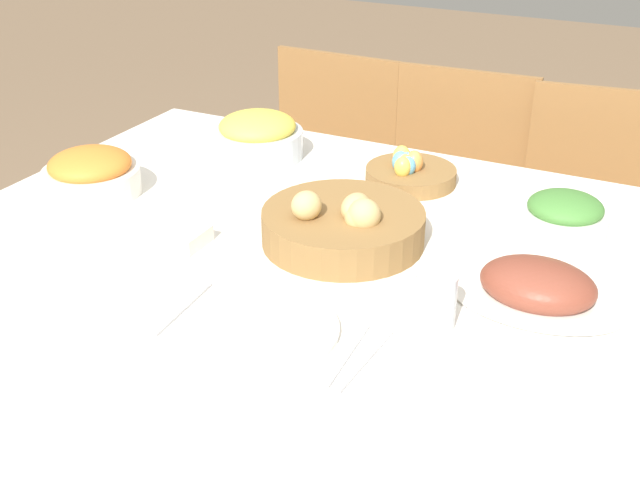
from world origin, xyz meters
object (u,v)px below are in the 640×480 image
(bread_basket, at_px, (343,226))
(dinner_plate, at_px, (261,329))
(chair_far_right, at_px, (591,240))
(pineapple_bowl, at_px, (258,136))
(chair_far_center, at_px, (447,212))
(green_salad_bowl, at_px, (564,217))
(spoon, at_px, (365,361))
(butter_dish, at_px, (172,234))
(ham_platter, at_px, (537,287))
(drinking_cup, at_px, (436,301))
(egg_basket, at_px, (409,172))
(chair_far_left, at_px, (318,186))
(knife, at_px, (347,355))
(fork, at_px, (183,308))
(carrot_bowl, at_px, (91,174))

(bread_basket, distance_m, dinner_plate, 0.34)
(chair_far_right, xyz_separation_m, pineapple_bowl, (-0.75, -0.52, 0.35))
(chair_far_center, bearing_deg, green_salad_bowl, -58.81)
(chair_far_right, height_order, pineapple_bowl, pineapple_bowl)
(spoon, height_order, butter_dish, butter_dish)
(ham_platter, height_order, dinner_plate, ham_platter)
(pineapple_bowl, height_order, dinner_plate, pineapple_bowl)
(butter_dish, bearing_deg, drinking_cup, -5.75)
(chair_far_right, bearing_deg, pineapple_bowl, -151.77)
(chair_far_right, height_order, chair_far_center, same)
(dinner_plate, bearing_deg, egg_basket, 90.41)
(chair_far_left, xyz_separation_m, knife, (0.64, -1.19, 0.30))
(chair_far_right, relative_size, chair_far_center, 1.00)
(fork, bearing_deg, ham_platter, 25.99)
(fork, height_order, spoon, same)
(egg_basket, distance_m, butter_dish, 0.57)
(pineapple_bowl, bearing_deg, knife, -50.60)
(spoon, relative_size, drinking_cup, 1.82)
(pineapple_bowl, distance_m, spoon, 0.88)
(green_salad_bowl, distance_m, knife, 0.60)
(chair_far_right, distance_m, dinner_plate, 1.28)
(bread_basket, xyz_separation_m, ham_platter, (0.38, -0.04, -0.01))
(bread_basket, bearing_deg, butter_dish, -154.99)
(bread_basket, height_order, drinking_cup, bread_basket)
(carrot_bowl, distance_m, knife, 0.82)
(dinner_plate, height_order, fork, dinner_plate)
(carrot_bowl, distance_m, pineapple_bowl, 0.41)
(butter_dish, bearing_deg, chair_far_center, 75.79)
(chair_far_right, height_order, ham_platter, chair_far_right)
(chair_far_center, xyz_separation_m, butter_dish, (-0.25, -0.99, 0.32))
(butter_dish, bearing_deg, dinner_plate, -32.09)
(bread_basket, height_order, ham_platter, bread_basket)
(chair_far_left, xyz_separation_m, dinner_plate, (0.49, -1.19, 0.31))
(egg_basket, relative_size, fork, 1.18)
(chair_far_right, xyz_separation_m, ham_platter, (0.02, -0.89, 0.33))
(ham_platter, bearing_deg, egg_basket, 134.68)
(chair_far_right, relative_size, bread_basket, 2.77)
(butter_dish, bearing_deg, chair_far_left, 100.25)
(chair_far_center, xyz_separation_m, green_salad_bowl, (0.42, -0.63, 0.34))
(dinner_plate, xyz_separation_m, butter_dish, (-0.31, 0.20, 0.01))
(fork, bearing_deg, dinner_plate, -3.34)
(knife, bearing_deg, egg_basket, 99.69)
(carrot_bowl, bearing_deg, dinner_plate, -26.98)
(carrot_bowl, xyz_separation_m, pineapple_bowl, (0.21, 0.35, 0.01))
(green_salad_bowl, distance_m, drinking_cup, 0.43)
(dinner_plate, bearing_deg, pineapple_bowl, 120.71)
(chair_far_left, distance_m, fork, 1.27)
(chair_far_center, bearing_deg, bread_basket, -89.29)
(spoon, bearing_deg, butter_dish, 161.67)
(pineapple_bowl, xyz_separation_m, spoon, (0.57, -0.66, -0.05))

